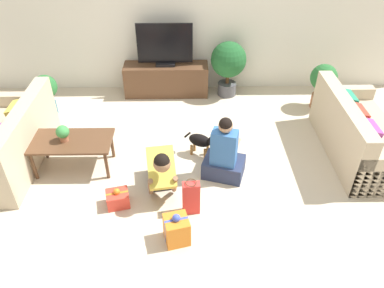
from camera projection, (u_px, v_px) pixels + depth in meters
The scene contains 17 objects.
ground_plane at pixel (187, 178), 4.95m from camera, with size 16.00×16.00×0.00m, color beige.
wall_back at pixel (185, 17), 6.30m from camera, with size 8.40×0.06×2.60m.
sofa_left at pixel (9, 144), 5.06m from camera, with size 0.88×1.86×0.84m.
sofa_right at pixel (358, 135), 5.23m from camera, with size 0.88×1.86×0.84m.
coffee_table at pixel (72, 143), 4.90m from camera, with size 1.06×0.57×0.45m.
tv_console at pixel (166, 79), 6.67m from camera, with size 1.47×0.43×0.56m.
tv at pixel (165, 47), 6.31m from camera, with size 0.94×0.20×0.73m.
potted_plant_corner_right at pixel (323, 82), 6.15m from camera, with size 0.44×0.44×0.78m.
potted_plant_back_right at pixel (228, 63), 6.44m from camera, with size 0.61×0.61×0.98m.
potted_plant_corner_left at pixel (46, 90), 6.02m from camera, with size 0.38×0.38×0.69m.
person_kneeling at pixel (161, 169), 4.56m from camera, with size 0.43×0.81×0.78m.
person_sitting at pixel (224, 156), 4.82m from camera, with size 0.62×0.58×0.92m.
dog at pixel (203, 141), 5.20m from camera, with size 0.50×0.31×0.37m.
gift_box_a at pixel (177, 229), 4.03m from camera, with size 0.31×0.31×0.39m.
gift_box_b at pixel (118, 198), 4.51m from camera, with size 0.31×0.29×0.25m.
gift_bag_a at pixel (191, 198), 4.34m from camera, with size 0.21×0.14×0.46m.
tabletop_plant at pixel (63, 133), 4.79m from camera, with size 0.17×0.17×0.22m.
Camera 1 is at (0.02, -3.72, 3.29)m, focal length 35.00 mm.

